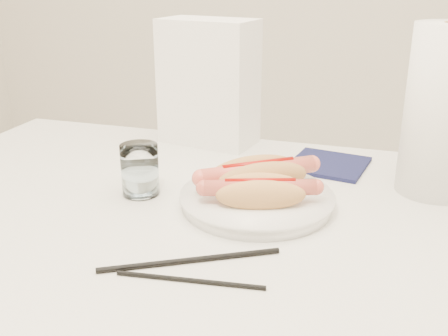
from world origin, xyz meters
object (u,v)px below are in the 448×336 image
(paper_towel_roll, at_px, (444,112))
(napkin_box, at_px, (209,83))
(table, at_px, (204,244))
(hotdog_right, at_px, (260,192))
(hotdog_left, at_px, (258,175))
(plate, at_px, (257,201))
(water_glass, at_px, (140,170))

(paper_towel_roll, bearing_deg, napkin_box, 162.02)
(table, relative_size, hotdog_right, 6.93)
(hotdog_left, relative_size, paper_towel_roll, 0.62)
(table, relative_size, paper_towel_roll, 4.17)
(plate, xyz_separation_m, napkin_box, (-0.19, 0.31, 0.12))
(plate, xyz_separation_m, paper_towel_roll, (0.28, 0.16, 0.13))
(plate, bearing_deg, napkin_box, 121.16)
(plate, distance_m, water_glass, 0.21)
(water_glass, relative_size, paper_towel_roll, 0.31)
(plate, relative_size, napkin_box, 0.91)
(hotdog_left, relative_size, water_glass, 1.98)
(plate, bearing_deg, table, -151.01)
(plate, bearing_deg, paper_towel_roll, 29.15)
(hotdog_left, xyz_separation_m, napkin_box, (-0.18, 0.28, 0.09))
(table, xyz_separation_m, plate, (0.08, 0.04, 0.07))
(napkin_box, bearing_deg, plate, -48.58)
(table, distance_m, paper_towel_roll, 0.46)
(hotdog_left, distance_m, napkin_box, 0.35)
(hotdog_right, bearing_deg, table, 167.41)
(hotdog_right, bearing_deg, hotdog_left, 87.87)
(hotdog_right, relative_size, napkin_box, 0.64)
(water_glass, distance_m, napkin_box, 0.33)
(hotdog_right, distance_m, water_glass, 0.22)
(table, xyz_separation_m, hotdog_left, (0.07, 0.07, 0.11))
(hotdog_left, distance_m, paper_towel_roll, 0.33)
(plate, relative_size, hotdog_left, 1.37)
(plate, height_order, hotdog_right, hotdog_right)
(hotdog_left, xyz_separation_m, water_glass, (-0.20, -0.03, -0.00))
(hotdog_left, xyz_separation_m, hotdog_right, (0.02, -0.06, -0.00))
(table, distance_m, water_glass, 0.17)
(plate, height_order, paper_towel_roll, paper_towel_roll)
(paper_towel_roll, bearing_deg, table, -150.88)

